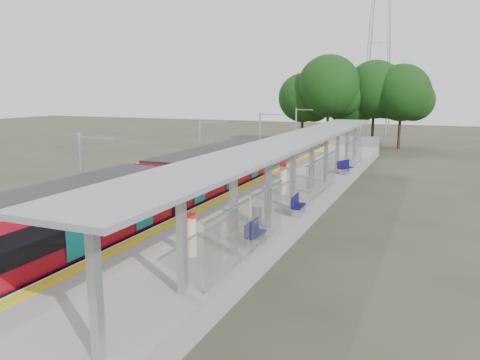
{
  "coord_description": "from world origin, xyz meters",
  "views": [
    {
      "loc": [
        9.09,
        -10.08,
        7.31
      ],
      "look_at": [
        -1.18,
        14.14,
        2.3
      ],
      "focal_mm": 35.0,
      "sensor_mm": 36.0,
      "label": 1
    }
  ],
  "objects_px": {
    "bench_mid": "(297,204)",
    "bench_near": "(254,232)",
    "info_pillar_far": "(283,180)",
    "train": "(152,193)",
    "info_pillar_near": "(191,237)",
    "bench_far": "(345,167)",
    "litter_bin": "(257,216)"
  },
  "relations": [
    {
      "from": "bench_near",
      "to": "bench_far",
      "type": "distance_m",
      "value": 18.58
    },
    {
      "from": "bench_near",
      "to": "train",
      "type": "bearing_deg",
      "value": 160.22
    },
    {
      "from": "bench_near",
      "to": "info_pillar_near",
      "type": "distance_m",
      "value": 2.88
    },
    {
      "from": "bench_far",
      "to": "litter_bin",
      "type": "bearing_deg",
      "value": -70.15
    },
    {
      "from": "train",
      "to": "bench_far",
      "type": "distance_m",
      "value": 17.41
    },
    {
      "from": "bench_mid",
      "to": "info_pillar_near",
      "type": "xyz_separation_m",
      "value": [
        -2.0,
        -7.69,
        0.23
      ]
    },
    {
      "from": "bench_mid",
      "to": "litter_bin",
      "type": "bearing_deg",
      "value": -115.92
    },
    {
      "from": "train",
      "to": "bench_mid",
      "type": "distance_m",
      "value": 7.61
    },
    {
      "from": "litter_bin",
      "to": "train",
      "type": "bearing_deg",
      "value": 178.98
    },
    {
      "from": "bench_near",
      "to": "bench_mid",
      "type": "relative_size",
      "value": 0.97
    },
    {
      "from": "info_pillar_far",
      "to": "litter_bin",
      "type": "height_order",
      "value": "info_pillar_far"
    },
    {
      "from": "bench_mid",
      "to": "litter_bin",
      "type": "distance_m",
      "value": 3.02
    },
    {
      "from": "bench_far",
      "to": "info_pillar_near",
      "type": "bearing_deg",
      "value": -71.42
    },
    {
      "from": "train",
      "to": "info_pillar_near",
      "type": "bearing_deg",
      "value": -44.48
    },
    {
      "from": "bench_mid",
      "to": "info_pillar_far",
      "type": "relative_size",
      "value": 0.74
    },
    {
      "from": "train",
      "to": "bench_mid",
      "type": "relative_size",
      "value": 18.34
    },
    {
      "from": "train",
      "to": "info_pillar_far",
      "type": "distance_m",
      "value": 8.57
    },
    {
      "from": "bench_near",
      "to": "info_pillar_far",
      "type": "height_order",
      "value": "info_pillar_far"
    },
    {
      "from": "bench_near",
      "to": "info_pillar_far",
      "type": "xyz_separation_m",
      "value": [
        -1.85,
        9.69,
        0.36
      ]
    },
    {
      "from": "info_pillar_near",
      "to": "train",
      "type": "bearing_deg",
      "value": 118.15
    },
    {
      "from": "bench_near",
      "to": "bench_mid",
      "type": "height_order",
      "value": "bench_mid"
    },
    {
      "from": "bench_far",
      "to": "info_pillar_far",
      "type": "bearing_deg",
      "value": -79.67
    },
    {
      "from": "train",
      "to": "info_pillar_near",
      "type": "relative_size",
      "value": 15.64
    },
    {
      "from": "train",
      "to": "bench_near",
      "type": "bearing_deg",
      "value": -21.61
    },
    {
      "from": "bench_mid",
      "to": "info_pillar_far",
      "type": "distance_m",
      "value": 4.86
    },
    {
      "from": "train",
      "to": "bench_near",
      "type": "relative_size",
      "value": 18.95
    },
    {
      "from": "bench_mid",
      "to": "bench_near",
      "type": "bearing_deg",
      "value": -96.33
    },
    {
      "from": "bench_mid",
      "to": "info_pillar_near",
      "type": "relative_size",
      "value": 0.85
    },
    {
      "from": "train",
      "to": "bench_far",
      "type": "bearing_deg",
      "value": 65.89
    },
    {
      "from": "info_pillar_far",
      "to": "train",
      "type": "bearing_deg",
      "value": -127.37
    },
    {
      "from": "bench_near",
      "to": "bench_mid",
      "type": "distance_m",
      "value": 5.37
    },
    {
      "from": "bench_mid",
      "to": "info_pillar_near",
      "type": "bearing_deg",
      "value": -107.55
    }
  ]
}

